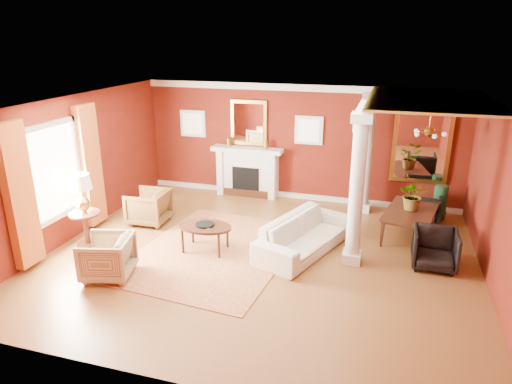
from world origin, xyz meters
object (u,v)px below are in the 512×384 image
(side_table, at_px, (82,198))
(armchair_stripe, at_px, (107,255))
(armchair_leopard, at_px, (149,205))
(dining_table, at_px, (412,216))
(coffee_table, at_px, (205,228))
(sofa, at_px, (305,229))

(side_table, bearing_deg, armchair_stripe, -40.95)
(armchair_leopard, relative_size, dining_table, 0.51)
(armchair_stripe, height_order, coffee_table, armchair_stripe)
(armchair_stripe, relative_size, dining_table, 0.50)
(sofa, height_order, armchair_leopard, sofa)
(coffee_table, bearing_deg, armchair_leopard, 151.93)
(sofa, xyz_separation_m, armchair_leopard, (-3.62, 0.38, -0.04))
(sofa, relative_size, dining_table, 1.41)
(coffee_table, xyz_separation_m, dining_table, (3.88, 1.82, -0.03))
(side_table, bearing_deg, coffee_table, 10.26)
(side_table, distance_m, dining_table, 6.68)
(dining_table, bearing_deg, armchair_stripe, 134.25)
(coffee_table, bearing_deg, side_table, -169.74)
(side_table, height_order, dining_table, side_table)
(sofa, bearing_deg, dining_table, -37.77)
(armchair_leopard, relative_size, side_table, 0.57)
(sofa, bearing_deg, side_table, 123.19)
(coffee_table, height_order, dining_table, dining_table)
(coffee_table, bearing_deg, dining_table, 25.09)
(armchair_stripe, xyz_separation_m, dining_table, (5.12, 3.25, 0.05))
(sofa, height_order, side_table, side_table)
(side_table, bearing_deg, sofa, 13.05)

